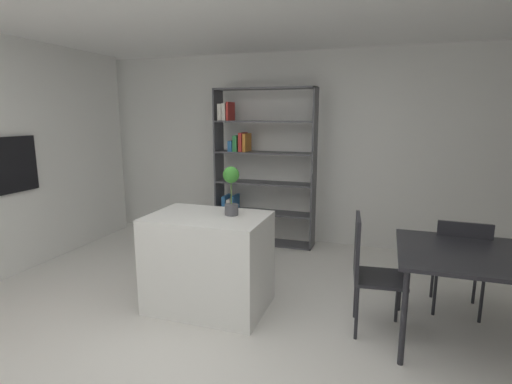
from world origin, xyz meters
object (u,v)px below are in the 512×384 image
built_in_oven (12,165)px  dining_table (474,262)px  dining_chair_far (460,258)px  potted_plant_on_island (231,186)px  open_bookshelf (255,170)px  dining_chair_island_side (368,265)px  kitchen_island (209,262)px

built_in_oven → dining_table: (4.57, -0.03, -0.56)m
dining_table → dining_chair_far: (-0.00, 0.51, -0.16)m
potted_plant_on_island → open_bookshelf: (-0.40, 1.89, -0.12)m
dining_table → dining_chair_far: size_ratio=1.25×
dining_table → dining_chair_island_side: 0.78m
kitchen_island → open_bookshelf: open_bookshelf is taller
kitchen_island → dining_chair_far: size_ratio=1.20×
kitchen_island → built_in_oven: bearing=178.0°
potted_plant_on_island → dining_chair_island_side: size_ratio=0.45×
open_bookshelf → dining_table: bearing=-38.8°
potted_plant_on_island → dining_chair_island_side: potted_plant_on_island is taller
potted_plant_on_island → open_bookshelf: 1.94m
built_in_oven → dining_chair_island_side: (3.80, -0.04, -0.67)m
dining_table → open_bookshelf: bearing=141.2°
built_in_oven → dining_table: built_in_oven is taller
potted_plant_on_island → dining_chair_far: bearing=13.8°
built_in_oven → open_bookshelf: bearing=40.9°
open_bookshelf → dining_chair_island_side: (1.62, -1.93, -0.46)m
kitchen_island → dining_chair_far: bearing=14.7°
dining_chair_far → potted_plant_on_island: bearing=16.4°
dining_chair_island_side → dining_chair_far: size_ratio=1.10×
dining_table → dining_chair_far: dining_chair_far is taller
open_bookshelf → dining_chair_island_side: 2.56m
open_bookshelf → dining_table: size_ratio=1.92×
built_in_oven → dining_chair_island_side: size_ratio=0.63×
potted_plant_on_island → dining_chair_far: size_ratio=0.50×
kitchen_island → open_bookshelf: 2.07m
open_bookshelf → dining_chair_far: (2.38, -1.40, -0.50)m
kitchen_island → open_bookshelf: size_ratio=0.50×
dining_table → dining_chair_island_side: dining_chair_island_side is taller
potted_plant_on_island → dining_chair_far: potted_plant_on_island is taller
open_bookshelf → dining_table: (2.39, -1.92, -0.34)m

